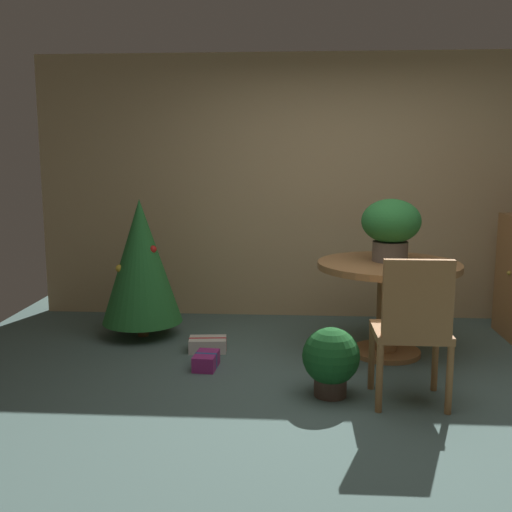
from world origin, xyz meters
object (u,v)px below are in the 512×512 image
object	(u,v)px
round_dining_table	(388,285)
flower_vase	(391,225)
gift_box_purple	(206,361)
holiday_tree	(141,261)
gift_box_cream	(208,345)
potted_plant	(331,359)
wooden_chair_near	(413,324)

from	to	relation	value
round_dining_table	flower_vase	distance (m)	0.49
gift_box_purple	flower_vase	bearing A→B (deg)	18.37
holiday_tree	gift_box_purple	xyz separation A→B (m)	(0.69, -0.80, -0.63)
gift_box_purple	gift_box_cream	bearing A→B (deg)	96.40
flower_vase	gift_box_cream	world-z (taller)	flower_vase
gift_box_purple	potted_plant	size ratio (longest dim) A/B	0.58
holiday_tree	wooden_chair_near	bearing A→B (deg)	-33.69
wooden_chair_near	holiday_tree	distance (m)	2.56
round_dining_table	holiday_tree	world-z (taller)	holiday_tree
potted_plant	holiday_tree	bearing A→B (deg)	141.69
holiday_tree	gift_box_purple	distance (m)	1.23
holiday_tree	gift_box_cream	size ratio (longest dim) A/B	3.82
round_dining_table	flower_vase	size ratio (longest dim) A/B	2.27
wooden_chair_near	potted_plant	bearing A→B (deg)	164.68
wooden_chair_near	flower_vase	bearing A→B (deg)	89.28
wooden_chair_near	round_dining_table	bearing A→B (deg)	90.00
gift_box_purple	potted_plant	bearing A→B (deg)	-27.29
round_dining_table	holiday_tree	xyz separation A→B (m)	(-2.12, 0.38, 0.11)
flower_vase	gift_box_cream	distance (m)	1.80
flower_vase	gift_box_purple	distance (m)	1.82
wooden_chair_near	gift_box_cream	xyz separation A→B (m)	(-1.48, 1.02, -0.50)
flower_vase	gift_box_cream	bearing A→B (deg)	-177.10
holiday_tree	potted_plant	size ratio (longest dim) A/B	2.62
round_dining_table	gift_box_cream	distance (m)	1.57
wooden_chair_near	holiday_tree	world-z (taller)	holiday_tree
gift_box_purple	potted_plant	xyz separation A→B (m)	(0.92, -0.48, 0.20)
holiday_tree	potted_plant	world-z (taller)	holiday_tree
holiday_tree	gift_box_cream	xyz separation A→B (m)	(0.65, -0.40, -0.63)
gift_box_cream	potted_plant	world-z (taller)	potted_plant
wooden_chair_near	gift_box_cream	size ratio (longest dim) A/B	3.04
flower_vase	potted_plant	world-z (taller)	flower_vase
wooden_chair_near	gift_box_purple	size ratio (longest dim) A/B	3.58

